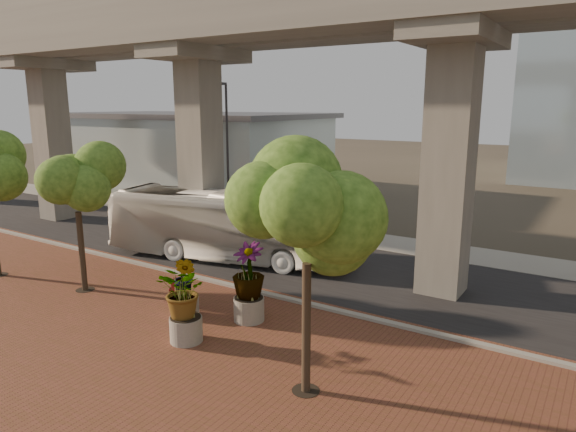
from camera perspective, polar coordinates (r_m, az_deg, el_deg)
The scene contains 15 objects.
ground at distance 21.29m, azimuth -0.80°, elevation -6.93°, with size 160.00×160.00×0.00m, color #3A352A.
brick_plaza at distance 15.76m, azimuth -17.57°, elevation -14.62°, with size 70.00×13.00×0.06m, color brown.
asphalt_road at distance 22.89m, azimuth 1.97°, elevation -5.49°, with size 90.00×8.00×0.04m, color black.
curb_strip at distance 19.72m, azimuth -4.03°, elevation -8.31°, with size 70.00×0.25×0.16m, color gray.
far_sidewalk at distance 27.58m, azimuth 7.82°, elevation -2.48°, with size 90.00×3.00×0.06m, color gray.
transit_viaduct at distance 21.80m, azimuth 2.12°, elevation 13.02°, with size 72.00×5.60×12.40m.
station_pavilion at distance 45.32m, azimuth -10.92°, elevation 7.29°, with size 23.00×13.00×6.30m.
transit_bus at distance 23.54m, azimuth -6.46°, elevation -1.03°, with size 2.72×11.59×3.23m, color silver.
fire_hydrant at distance 18.88m, azimuth -12.37°, elevation -8.11°, with size 0.48×0.44×0.97m.
planter_front at distance 15.58m, azimuth -11.42°, elevation -8.65°, with size 2.17×2.17×2.39m.
planter_right at distance 16.71m, azimuth -4.43°, elevation -6.46°, with size 2.46×2.46×2.63m.
planter_left at distance 17.46m, azimuth -11.36°, elevation -7.01°, with size 1.87×1.87×2.06m.
street_tree_near_west at distance 20.38m, azimuth -22.49°, elevation 2.98°, with size 3.24×3.24×5.48m.
street_tree_near_east at distance 11.79m, azimuth 2.15°, elevation 0.20°, with size 4.08×4.08×6.37m.
streetlamp_west at distance 30.42m, azimuth -6.90°, elevation 8.02°, with size 0.41×1.19×8.19m.
Camera 1 is at (11.08, -16.77, 7.02)m, focal length 32.00 mm.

